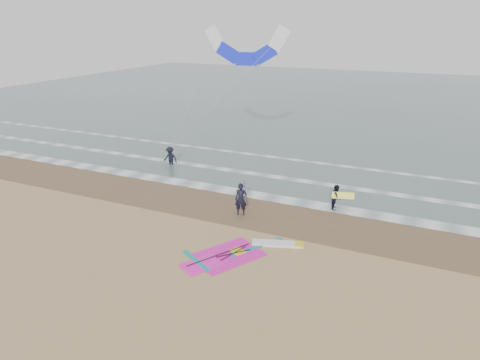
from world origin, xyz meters
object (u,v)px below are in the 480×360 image
at_px(surf_kite, 246,49).
at_px(person_standing, 241,199).
at_px(person_wading, 170,154).
at_px(person_walking, 336,197).
at_px(windsurf_rig, 242,252).

bearing_deg(surf_kite, person_standing, -68.10).
relative_size(person_standing, person_wading, 1.05).
bearing_deg(person_walking, surf_kite, 55.62).
distance_m(windsurf_rig, surf_kite, 16.37).
relative_size(person_walking, person_wading, 0.84).
height_order(person_standing, person_wading, person_standing).
distance_m(windsurf_rig, person_standing, 4.51).
bearing_deg(person_wading, person_standing, -34.94).
bearing_deg(person_wading, person_walking, -12.63).
distance_m(person_standing, person_wading, 10.74).
height_order(person_wading, surf_kite, surf_kite).
relative_size(person_wading, surf_kite, 0.20).
xyz_separation_m(person_walking, surf_kite, (-8.38, 5.67, 8.00)).
bearing_deg(windsurf_rig, person_walking, 66.96).
height_order(windsurf_rig, surf_kite, surf_kite).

